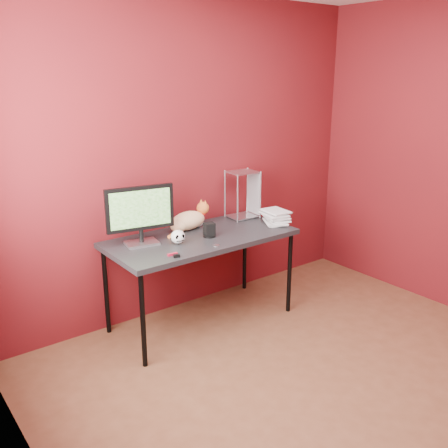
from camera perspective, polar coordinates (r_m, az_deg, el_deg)
room at (r=2.90m, az=15.35°, el=5.48°), size 3.52×3.52×2.61m
desk at (r=3.97m, az=-2.63°, el=-2.04°), size 1.50×0.70×0.75m
monitor at (r=3.74m, az=-9.56°, el=1.32°), size 0.51×0.21×0.45m
cat at (r=4.09m, az=-4.10°, el=0.42°), size 0.47×0.22×0.23m
skull_mug at (r=3.77m, az=-5.27°, el=-1.46°), size 0.11×0.11×0.10m
speaker at (r=3.91m, az=-1.69°, el=-0.74°), size 0.10×0.10×0.11m
book_stack at (r=4.15m, az=4.94°, el=7.97°), size 0.27×0.29×1.19m
wire_rack at (r=4.40m, az=2.14°, el=3.41°), size 0.26×0.22×0.42m
pocket_knife at (r=3.55m, az=-5.91°, el=-3.45°), size 0.07×0.02×0.01m
black_gadget at (r=3.51m, az=-5.44°, el=-3.65°), size 0.05×0.04×0.02m
washer at (r=3.73m, az=-0.92°, el=-2.45°), size 0.05×0.05×0.00m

